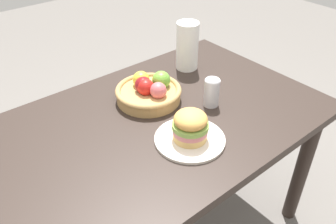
{
  "coord_description": "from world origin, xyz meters",
  "views": [
    {
      "loc": [
        -0.71,
        -0.92,
        1.6
      ],
      "look_at": [
        0.0,
        -0.06,
        0.81
      ],
      "focal_mm": 37.27,
      "sensor_mm": 36.0,
      "label": 1
    }
  ],
  "objects": [
    {
      "name": "sandwich",
      "position": [
        0.0,
        -0.19,
        0.82
      ],
      "size": [
        0.14,
        0.14,
        0.12
      ],
      "color": "#DBAD60",
      "rests_on": "plate"
    },
    {
      "name": "dining_table",
      "position": [
        0.0,
        0.0,
        0.65
      ],
      "size": [
        1.4,
        0.9,
        0.75
      ],
      "color": "#2D231E",
      "rests_on": "ground_plane"
    },
    {
      "name": "paper_towel_roll",
      "position": [
        0.38,
        0.25,
        0.87
      ],
      "size": [
        0.11,
        0.11,
        0.24
      ],
      "primitive_type": "cylinder",
      "color": "white",
      "rests_on": "dining_table"
    },
    {
      "name": "fruit_basket",
      "position": [
        0.05,
        0.14,
        0.8
      ],
      "size": [
        0.29,
        0.29,
        0.12
      ],
      "color": "tan",
      "rests_on": "dining_table"
    },
    {
      "name": "plate",
      "position": [
        0.0,
        -0.19,
        0.76
      ],
      "size": [
        0.27,
        0.27,
        0.01
      ],
      "primitive_type": "cylinder",
      "color": "silver",
      "rests_on": "dining_table"
    },
    {
      "name": "soda_can",
      "position": [
        0.23,
        -0.07,
        0.81
      ],
      "size": [
        0.07,
        0.07,
        0.13
      ],
      "color": "silver",
      "rests_on": "dining_table"
    }
  ]
}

